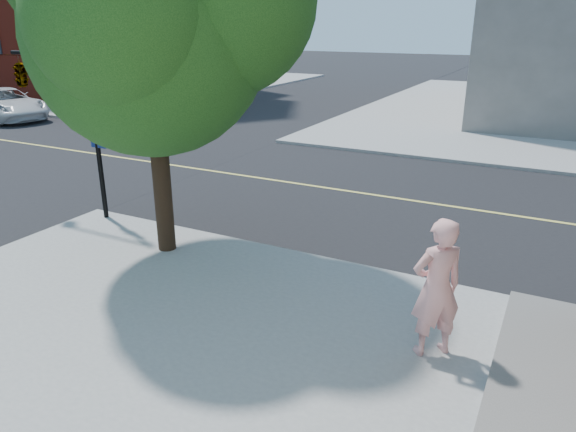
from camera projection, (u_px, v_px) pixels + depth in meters
The scene contains 7 objects.
ground at pixel (129, 220), 12.58m from camera, with size 140.00×140.00×0.00m, color black.
road_ew at pixel (234, 174), 16.32m from camera, with size 140.00×9.00×0.01m, color black.
sidewalk_nw at pixel (100, 82), 40.43m from camera, with size 26.00×25.00×0.12m, color gray.
man_on_phone at pixel (437, 288), 7.05m from camera, with size 0.72×0.47×1.97m, color pink.
street_tree at pixel (153, 5), 9.14m from camera, with size 5.31×4.83×7.05m.
signal_pole at pixel (31, 77), 12.19m from camera, with size 3.37×0.38×3.80m.
car_a at pixel (5, 104), 25.18m from camera, with size 2.39×5.19×1.44m, color silver.
Camera 1 is at (8.75, -8.72, 4.42)m, focal length 33.37 mm.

